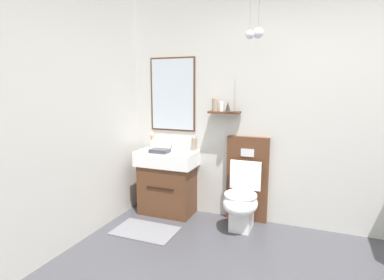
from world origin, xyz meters
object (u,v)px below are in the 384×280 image
toothbrush_cup (152,143)px  folded_hand_towel (160,151)px  soap_dispenser (194,144)px  vanity_sink_left (168,181)px  toilet (244,194)px

toothbrush_cup → folded_hand_towel: bearing=-46.6°
soap_dispenser → folded_hand_towel: bearing=-141.3°
vanity_sink_left → toothbrush_cup: size_ratio=3.82×
vanity_sink_left → soap_dispenser: bearing=27.0°
folded_hand_towel → soap_dispenser: bearing=38.7°
soap_dispenser → vanity_sink_left: bearing=-153.0°
toilet → soap_dispenser: size_ratio=5.27×
vanity_sink_left → toothbrush_cup: bearing=153.8°
vanity_sink_left → folded_hand_towel: size_ratio=3.58×
folded_hand_towel → toothbrush_cup: bearing=133.4°
toilet → folded_hand_towel: (-1.00, -0.10, 0.43)m
toothbrush_cup → soap_dispenser: bearing=1.0°
toilet → folded_hand_towel: 1.09m
vanity_sink_left → toothbrush_cup: toothbrush_cup is taller
toothbrush_cup → folded_hand_towel: (0.24, -0.26, -0.03)m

